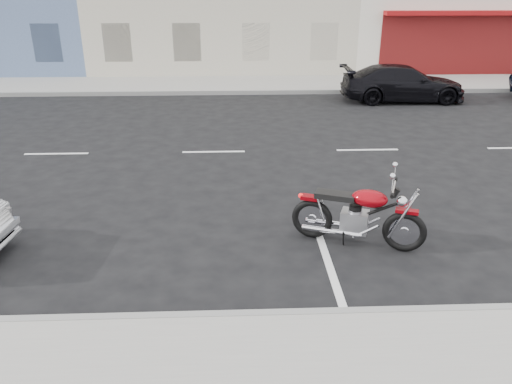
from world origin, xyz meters
TOP-DOWN VIEW (x-y plane):
  - ground at (0.00, 0.00)m, footprint 120.00×120.00m
  - sidewalk_far at (-5.00, 8.70)m, footprint 80.00×3.40m
  - curb_far at (-5.00, 7.00)m, footprint 80.00×0.12m
  - motorcycle at (1.29, -5.25)m, footprint 2.11×1.02m
  - car_far at (4.64, 5.69)m, footprint 4.45×1.85m

SIDE VIEW (x-z plane):
  - ground at x=0.00m, z-range 0.00..0.00m
  - sidewalk_far at x=-5.00m, z-range 0.00..0.15m
  - curb_far at x=-5.00m, z-range 0.00..0.16m
  - motorcycle at x=1.29m, z-range -0.05..1.06m
  - car_far at x=4.64m, z-range 0.00..1.29m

